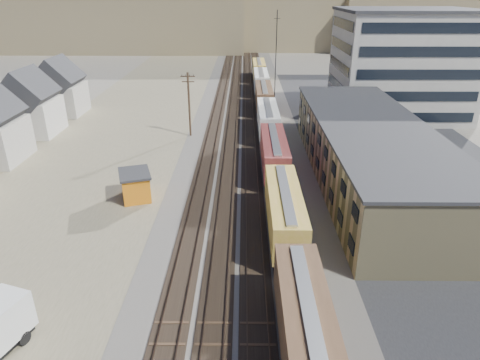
{
  "coord_description": "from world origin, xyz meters",
  "views": [
    {
      "loc": [
        0.01,
        -23.16,
        21.55
      ],
      "look_at": [
        -0.38,
        18.1,
        3.0
      ],
      "focal_mm": 32.0,
      "sensor_mm": 36.0,
      "label": 1
    }
  ],
  "objects_px": {
    "freight_train": "(271,134)",
    "maintenance_shed": "(136,185)",
    "parked_car_blue": "(391,118)",
    "utility_pole_north": "(189,103)"
  },
  "relations": [
    {
      "from": "freight_train",
      "to": "maintenance_shed",
      "type": "xyz_separation_m",
      "value": [
        -15.8,
        -14.89,
        -1.19
      ]
    },
    {
      "from": "utility_pole_north",
      "to": "maintenance_shed",
      "type": "bearing_deg",
      "value": -98.95
    },
    {
      "from": "freight_train",
      "to": "utility_pole_north",
      "type": "bearing_deg",
      "value": 149.04
    },
    {
      "from": "utility_pole_north",
      "to": "parked_car_blue",
      "type": "distance_m",
      "value": 35.52
    },
    {
      "from": "utility_pole_north",
      "to": "parked_car_blue",
      "type": "bearing_deg",
      "value": 13.14
    },
    {
      "from": "freight_train",
      "to": "maintenance_shed",
      "type": "distance_m",
      "value": 21.75
    },
    {
      "from": "utility_pole_north",
      "to": "maintenance_shed",
      "type": "relative_size",
      "value": 1.97
    },
    {
      "from": "maintenance_shed",
      "to": "parked_car_blue",
      "type": "bearing_deg",
      "value": 38.69
    },
    {
      "from": "maintenance_shed",
      "to": "utility_pole_north",
      "type": "bearing_deg",
      "value": 81.05
    },
    {
      "from": "parked_car_blue",
      "to": "maintenance_shed",
      "type": "bearing_deg",
      "value": -161.1
    }
  ]
}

